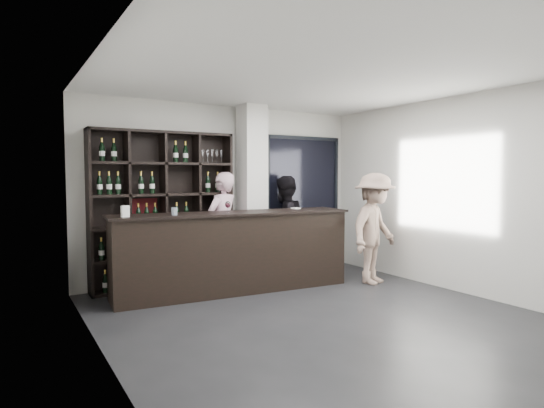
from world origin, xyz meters
TOP-DOWN VIEW (x-y plane):
  - floor at (0.00, 0.00)m, footprint 5.00×5.50m
  - wine_shelf at (-1.15, 2.57)m, footprint 2.20×0.35m
  - structural_column at (0.35, 2.47)m, footprint 0.40×0.40m
  - glass_panel at (1.55, 2.69)m, footprint 1.60×0.08m
  - tasting_counter at (-0.35, 1.75)m, footprint 3.59×0.74m
  - taster_pink at (-0.24, 2.40)m, footprint 0.77×0.66m
  - taster_black at (0.95, 2.40)m, footprint 1.00×0.88m
  - customer at (1.80, 1.05)m, footprint 1.30×1.00m
  - wine_glass at (-0.51, 1.61)m, footprint 0.09×0.09m
  - spit_cup at (-1.28, 1.70)m, footprint 0.09×0.09m
  - napkin_stack at (0.81, 1.83)m, footprint 0.12×0.12m
  - card_stand at (-1.92, 1.75)m, footprint 0.11×0.07m

SIDE VIEW (x-z plane):
  - floor at x=0.00m, z-range -0.01..0.00m
  - tasting_counter at x=-0.35m, z-range 0.00..1.19m
  - taster_black at x=0.95m, z-range 0.00..1.72m
  - customer at x=1.80m, z-range 0.00..1.77m
  - taster_pink at x=-0.24m, z-range 0.00..1.78m
  - napkin_stack at x=0.81m, z-range 1.18..1.20m
  - wine_shelf at x=-1.15m, z-range 0.00..2.40m
  - spit_cup at x=-1.28m, z-range 1.18..1.29m
  - card_stand at x=-1.92m, z-range 1.18..1.34m
  - wine_glass at x=-0.51m, z-range 1.18..1.38m
  - glass_panel at x=1.55m, z-range 0.35..2.45m
  - structural_column at x=0.35m, z-range 0.00..2.90m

